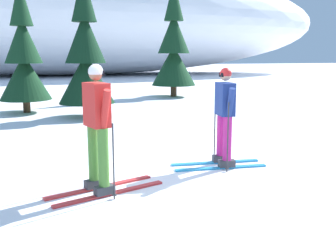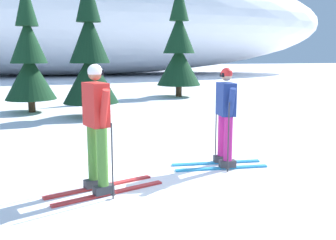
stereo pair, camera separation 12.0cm
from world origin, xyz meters
name	(u,v)px [view 2 (the right image)]	position (x,y,z in m)	size (l,w,h in m)	color
ground_plane	(142,179)	(0.00, 0.00, 0.00)	(120.00, 120.00, 0.00)	white
skier_navy_jacket	(225,115)	(1.55, 0.36, 0.92)	(1.67, 0.80, 1.75)	#2893CC
skier_red_jacket	(97,126)	(-0.71, -0.43, 0.98)	(1.76, 1.00, 1.85)	red
pine_tree_center_left	(29,58)	(-2.40, 7.91, 1.83)	(1.69, 1.69, 4.38)	#47301E
pine_tree_center_right	(90,57)	(-0.47, 6.42, 1.87)	(1.72, 1.72, 4.47)	#47301E
pine_tree_far_right	(179,49)	(3.74, 11.34, 2.18)	(2.02, 2.02, 5.22)	#47301E
snow_ridge_background	(69,20)	(-1.13, 30.69, 4.85)	(49.23, 17.46, 9.69)	white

